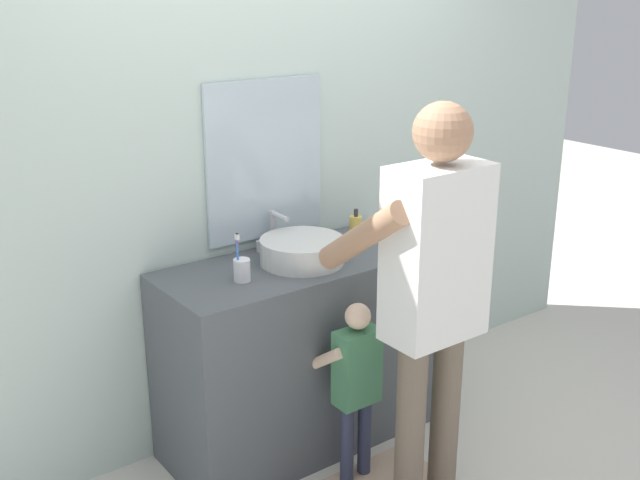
% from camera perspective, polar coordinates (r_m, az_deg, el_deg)
% --- Properties ---
extents(ground_plane, '(14.00, 14.00, 0.00)m').
position_cam_1_polar(ground_plane, '(3.65, 1.46, -16.28)').
color(ground_plane, silver).
extents(back_wall, '(4.40, 0.10, 2.70)m').
position_cam_1_polar(back_wall, '(3.58, -4.51, 6.65)').
color(back_wall, silver).
rests_on(back_wall, ground).
extents(vanity_cabinet, '(1.28, 0.54, 0.90)m').
position_cam_1_polar(vanity_cabinet, '(3.63, -1.42, -8.24)').
color(vanity_cabinet, '#4C5156').
rests_on(vanity_cabinet, ground).
extents(sink_basin, '(0.37, 0.37, 0.11)m').
position_cam_1_polar(sink_basin, '(3.41, -1.30, -0.76)').
color(sink_basin, silver).
rests_on(sink_basin, vanity_cabinet).
extents(faucet, '(0.18, 0.14, 0.18)m').
position_cam_1_polar(faucet, '(3.58, -3.38, 0.58)').
color(faucet, '#B7BABF').
rests_on(faucet, vanity_cabinet).
extents(toothbrush_cup, '(0.07, 0.07, 0.21)m').
position_cam_1_polar(toothbrush_cup, '(3.22, -5.77, -2.10)').
color(toothbrush_cup, silver).
rests_on(toothbrush_cup, vanity_cabinet).
extents(soap_bottle, '(0.06, 0.06, 0.17)m').
position_cam_1_polar(soap_bottle, '(3.67, 2.63, 0.82)').
color(soap_bottle, gold).
rests_on(soap_bottle, vanity_cabinet).
extents(child_toddler, '(0.26, 0.26, 0.84)m').
position_cam_1_polar(child_toddler, '(3.32, 2.63, -10.00)').
color(child_toddler, '#2D334C').
rests_on(child_toddler, ground).
extents(adult_parent, '(0.52, 0.55, 1.68)m').
position_cam_1_polar(adult_parent, '(2.99, 8.22, -2.77)').
color(adult_parent, '#6B5B4C').
rests_on(adult_parent, ground).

